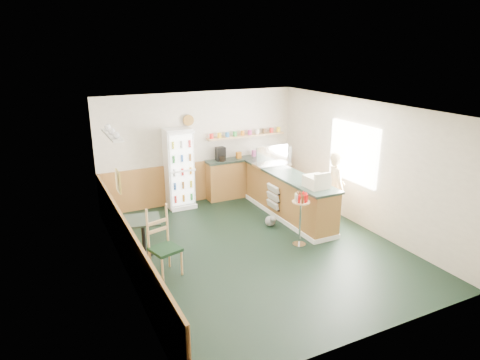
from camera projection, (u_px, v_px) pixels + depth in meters
ground at (258, 247)px, 8.32m from camera, size 6.00×6.00×0.00m
room_envelope at (231, 164)px, 8.38m from camera, size 5.04×6.02×2.72m
service_counter at (288, 197)px, 9.67m from camera, size 0.68×3.01×1.01m
back_counter at (247, 174)px, 11.05m from camera, size 2.24×0.42×1.69m
drinks_fridge at (179, 169)px, 10.10m from camera, size 0.63×0.53×1.91m
display_case at (272, 156)px, 10.07m from camera, size 0.84×0.44×0.48m
cash_register at (316, 182)px, 8.59m from camera, size 0.41×0.43×0.24m
shopkeeper at (336, 188)px, 9.19m from camera, size 0.53×0.63×1.61m
condiment_stand at (301, 210)px, 8.20m from camera, size 0.34×0.34×1.06m
newspaper_rack at (273, 197)px, 9.56m from camera, size 0.09×0.47×0.55m
cafe_table at (143, 230)px, 7.91m from camera, size 0.75×0.75×0.70m
cafe_chair at (163, 239)px, 7.23m from camera, size 0.55×0.55×1.20m
dog_doorstop at (271, 221)px, 9.23m from camera, size 0.22×0.29×0.27m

